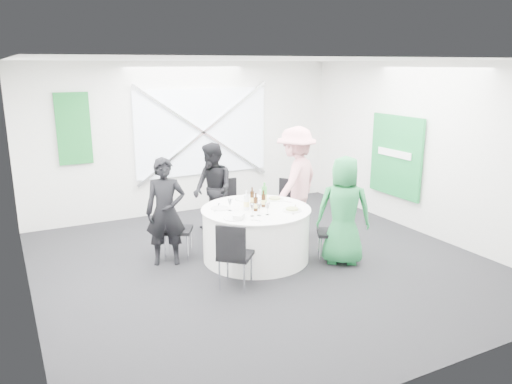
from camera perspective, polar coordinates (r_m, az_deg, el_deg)
name	(u,v)px	position (r m, az deg, el deg)	size (l,w,h in m)	color
floor	(262,263)	(7.17, 0.75, -8.12)	(6.00, 6.00, 0.00)	black
ceiling	(263,60)	(6.62, 0.83, 14.87)	(6.00, 6.00, 0.00)	silver
wall_back	(187,138)	(9.47, -7.90, 6.11)	(6.00, 6.00, 0.00)	silver
wall_front	(432,230)	(4.43, 19.51, -4.17)	(6.00, 6.00, 0.00)	silver
wall_left	(19,192)	(5.98, -25.42, -0.03)	(6.00, 6.00, 0.00)	silver
wall_right	(425,150)	(8.57, 18.80, 4.61)	(6.00, 6.00, 0.00)	silver
window_panel	(203,132)	(9.52, -6.12, 6.82)	(2.60, 0.03, 1.60)	silver
window_brace_a	(203,132)	(9.48, -6.04, 6.80)	(0.05, 0.05, 3.16)	silver
window_brace_b	(203,132)	(9.48, -6.04, 6.80)	(0.05, 0.05, 3.16)	silver
green_banner	(74,129)	(8.91, -20.12, 6.81)	(0.55, 0.04, 1.20)	#136029
green_sign	(396,156)	(8.98, 15.69, 3.97)	(0.05, 1.20, 1.40)	#178037
banquet_table	(256,234)	(7.20, 0.00, -4.78)	(1.56, 1.56, 0.76)	silver
chair_back	(228,203)	(8.15, -3.27, -1.28)	(0.45, 0.46, 0.93)	black
chair_back_left	(172,225)	(7.28, -9.59, -3.69)	(0.54, 0.54, 0.87)	black
chair_back_right	(288,203)	(8.14, 3.63, -1.31)	(0.59, 0.59, 0.93)	black
chair_front_right	(336,227)	(7.21, 9.18, -4.02)	(0.52, 0.52, 0.84)	black
chair_front_left	(234,251)	(6.19, -2.59, -6.80)	(0.56, 0.56, 0.87)	black
person_man_back_left	(166,212)	(7.03, -10.29, -2.23)	(0.55, 0.36, 1.52)	black
person_man_back	(213,190)	(8.12, -4.96, 0.24)	(0.74, 0.41, 1.53)	black
person_woman_pink	(296,181)	(8.16, 4.58, 1.24)	(1.15, 0.54, 1.78)	pink
person_woman_green	(344,211)	(7.05, 10.00, -2.11)	(0.75, 0.49, 1.54)	#227D40
plate_back	(243,199)	(7.54, -1.48, -0.80)	(0.25, 0.25, 0.01)	white
plate_back_left	(220,208)	(7.08, -4.14, -1.87)	(0.25, 0.25, 0.01)	white
plate_back_right	(275,199)	(7.52, 2.15, -0.79)	(0.27, 0.27, 0.04)	white
plate_front_right	(292,210)	(6.98, 4.14, -2.03)	(0.26, 0.26, 0.04)	white
plate_front_left	(233,218)	(6.61, -2.65, -3.03)	(0.25, 0.25, 0.01)	white
napkin	(239,216)	(6.59, -1.97, -2.78)	(0.17, 0.12, 0.05)	silver
beer_bottle_a	(247,202)	(7.03, -1.01, -1.20)	(0.06, 0.06, 0.25)	#371C0A
beer_bottle_b	(252,198)	(7.21, -0.44, -0.72)	(0.06, 0.06, 0.27)	#371C0A
beer_bottle_c	(263,201)	(7.13, 0.85, -1.00)	(0.06, 0.06, 0.24)	#371C0A
beer_bottle_d	(256,204)	(6.93, -0.03, -1.39)	(0.06, 0.06, 0.26)	#371C0A
green_water_bottle	(264,196)	(7.26, 0.96, -0.41)	(0.08, 0.08, 0.33)	green
clear_water_bottle	(246,202)	(6.98, -1.09, -1.21)	(0.08, 0.08, 0.28)	white
wine_glass_a	(259,207)	(6.72, 0.36, -1.67)	(0.07, 0.07, 0.17)	white
wine_glass_b	(260,193)	(7.43, 0.48, -0.09)	(0.07, 0.07, 0.17)	white
wine_glass_c	(230,202)	(6.95, -3.00, -1.15)	(0.07, 0.07, 0.17)	white
wine_glass_d	(252,207)	(6.69, -0.44, -1.75)	(0.07, 0.07, 0.17)	white
wine_glass_e	(267,206)	(6.75, 1.32, -1.59)	(0.07, 0.07, 0.17)	white
fork_a	(219,205)	(7.28, -4.30, -1.44)	(0.01, 0.15, 0.01)	silver
knife_a	(216,210)	(7.00, -4.64, -2.09)	(0.01, 0.15, 0.01)	silver
fork_b	(229,218)	(6.66, -3.14, -2.93)	(0.01, 0.15, 0.01)	silver
knife_b	(256,221)	(6.53, -0.02, -3.28)	(0.01, 0.15, 0.01)	silver
fork_c	(287,202)	(7.42, 3.61, -1.12)	(0.01, 0.15, 0.01)	silver
knife_c	(263,198)	(7.63, 0.83, -0.66)	(0.01, 0.15, 0.01)	silver
fork_d	(294,213)	(6.85, 4.32, -2.45)	(0.01, 0.15, 0.01)	silver
knife_d	(295,206)	(7.20, 4.51, -1.62)	(0.01, 0.15, 0.01)	silver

